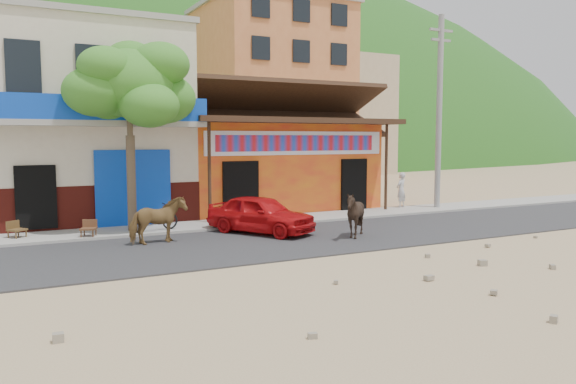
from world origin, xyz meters
The scene contains 17 objects.
ground centered at (0.00, 0.00, 0.00)m, with size 120.00×120.00×0.00m, color #9E825B.
road centered at (0.00, 2.50, 0.02)m, with size 60.00×5.00×0.04m, color #28282B.
sidewalk centered at (0.00, 6.00, 0.06)m, with size 60.00×2.00×0.12m, color gray.
dance_club centered at (2.00, 10.00, 1.80)m, with size 8.00×6.00×3.60m, color orange.
cafe_building centered at (-5.50, 10.00, 3.50)m, with size 7.00×6.00×7.00m, color beige.
apartment_front centered at (9.00, 24.00, 6.00)m, with size 9.00×9.00×12.00m, color #CC723F.
apartment_rear centered at (18.00, 30.00, 5.00)m, with size 8.00×8.00×10.00m, color tan.
hillside centered at (0.00, 70.00, 12.00)m, with size 100.00×40.00×24.00m, color #194C14.
tree centered at (-4.60, 5.80, 3.12)m, with size 3.00×3.00×6.00m, color #2D721E, non-canonical shape.
utility_pole centered at (8.20, 6.00, 4.12)m, with size 0.24×0.24×8.00m, color gray.
cow_tan centered at (-4.35, 3.60, 0.71)m, with size 0.72×1.58×1.33m, color olive.
cow_dark centered at (1.16, 1.83, 0.74)m, with size 1.13×1.27×1.40m, color black.
red_car centered at (-1.00, 3.90, 0.65)m, with size 1.43×3.56×1.21m, color #BB0D10.
scooter centered at (-4.00, 5.38, 0.54)m, with size 0.56×1.60×0.84m, color black.
pedestrian centered at (6.83, 6.70, 0.86)m, with size 0.54×0.35×1.48m, color #BEBEBE.
cafe_chair_left centered at (-6.00, 5.30, 0.58)m, with size 0.43×0.43×0.92m, color #492518, non-canonical shape.
cafe_chair_right centered at (-7.90, 6.07, 0.58)m, with size 0.43×0.43×0.91m, color #52361B, non-canonical shape.
Camera 1 is at (-8.33, -12.09, 3.02)m, focal length 35.00 mm.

